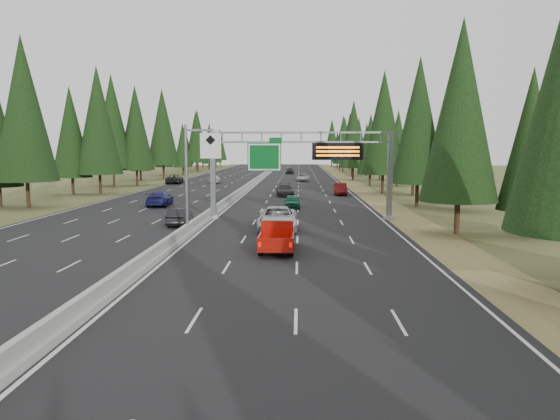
{
  "coord_description": "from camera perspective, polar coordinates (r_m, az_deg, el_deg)",
  "views": [
    {
      "loc": [
        8.1,
        -13.93,
        6.36
      ],
      "look_at": [
        6.91,
        20.0,
        2.54
      ],
      "focal_mm": 35.0,
      "sensor_mm": 36.0,
      "label": 1
    }
  ],
  "objects": [
    {
      "name": "car_ahead_green",
      "position": [
        57.95,
        1.26,
        0.89
      ],
      "size": [
        1.75,
        4.16,
        1.41
      ],
      "primitive_type": "imported",
      "rotation": [
        0.0,
        0.0,
        0.02
      ],
      "color": "#14583B",
      "rests_on": "road"
    },
    {
      "name": "car_onc_far",
      "position": [
        101.03,
        -10.95,
        3.2
      ],
      "size": [
        3.33,
        6.19,
        1.65
      ],
      "primitive_type": "imported",
      "rotation": [
        0.0,
        0.0,
        3.24
      ],
      "color": "black",
      "rests_on": "road"
    },
    {
      "name": "road",
      "position": [
        94.49,
        -2.93,
        2.57
      ],
      "size": [
        32.0,
        260.0,
        0.08
      ],
      "primitive_type": "cube",
      "color": "black",
      "rests_on": "ground"
    },
    {
      "name": "shoulder_right",
      "position": [
        94.65,
        7.88,
        2.52
      ],
      "size": [
        3.6,
        260.0,
        0.06
      ],
      "primitive_type": "cube",
      "color": "olive",
      "rests_on": "ground"
    },
    {
      "name": "hov_sign_pole",
      "position": [
        39.65,
        -8.95,
        3.97
      ],
      "size": [
        2.8,
        0.5,
        8.0
      ],
      "color": "slate",
      "rests_on": "road"
    },
    {
      "name": "car_onc_white",
      "position": [
        100.75,
        -6.79,
        3.24
      ],
      "size": [
        2.01,
        4.63,
        1.55
      ],
      "primitive_type": "imported",
      "rotation": [
        0.0,
        0.0,
        3.18
      ],
      "color": "#BCBCBC",
      "rests_on": "road"
    },
    {
      "name": "shoulder_left",
      "position": [
        97.64,
        -13.4,
        2.52
      ],
      "size": [
        3.6,
        260.0,
        0.06
      ],
      "primitive_type": "cube",
      "color": "#434D24",
      "rests_on": "ground"
    },
    {
      "name": "car_ahead_dkgrey",
      "position": [
        72.8,
        0.52,
        2.09
      ],
      "size": [
        2.6,
        5.6,
        1.58
      ],
      "primitive_type": "imported",
      "rotation": [
        0.0,
        0.0,
        0.07
      ],
      "color": "black",
      "rests_on": "road"
    },
    {
      "name": "sign_gantry",
      "position": [
        48.83,
        2.97,
        5.12
      ],
      "size": [
        16.75,
        0.98,
        7.8
      ],
      "color": "slate",
      "rests_on": "road"
    },
    {
      "name": "car_onc_near",
      "position": [
        45.79,
        -10.41,
        -0.68
      ],
      "size": [
        1.54,
        4.31,
        1.42
      ],
      "primitive_type": "imported",
      "rotation": [
        0.0,
        0.0,
        3.15
      ],
      "color": "black",
      "rests_on": "road"
    },
    {
      "name": "tree_row_right",
      "position": [
        79.06,
        12.11,
        8.46
      ],
      "size": [
        12.08,
        239.98,
        18.86
      ],
      "color": "black",
      "rests_on": "ground"
    },
    {
      "name": "ground",
      "position": [
        17.32,
        -27.16,
        -15.85
      ],
      "size": [
        400.0,
        400.0,
        0.0
      ],
      "primitive_type": "plane",
      "color": "#434D24",
      "rests_on": "ground"
    },
    {
      "name": "tree_row_left",
      "position": [
        85.16,
        -18.78,
        8.08
      ],
      "size": [
        11.53,
        236.72,
        18.93
      ],
      "color": "black",
      "rests_on": "ground"
    },
    {
      "name": "median_barrier",
      "position": [
        94.47,
        -2.93,
        2.8
      ],
      "size": [
        0.7,
        260.0,
        0.85
      ],
      "color": "gray",
      "rests_on": "road"
    },
    {
      "name": "car_ahead_dkred",
      "position": [
        75.16,
        6.31,
        2.19
      ],
      "size": [
        1.76,
        4.86,
        1.59
      ],
      "primitive_type": "imported",
      "rotation": [
        0.0,
        0.0,
        -0.02
      ],
      "color": "#500B0B",
      "rests_on": "road"
    },
    {
      "name": "car_ahead_white",
      "position": [
        106.77,
        2.43,
        3.41
      ],
      "size": [
        2.64,
        5.12,
        1.38
      ],
      "primitive_type": "imported",
      "rotation": [
        0.0,
        0.0,
        -0.07
      ],
      "color": "silver",
      "rests_on": "road"
    },
    {
      "name": "silver_minivan",
      "position": [
        42.31,
        -0.25,
        -0.89
      ],
      "size": [
        3.07,
        6.51,
        1.8
      ],
      "primitive_type": "imported",
      "rotation": [
        0.0,
        0.0,
        0.01
      ],
      "color": "#B9BABE",
      "rests_on": "road"
    },
    {
      "name": "car_onc_blue",
      "position": [
        61.71,
        -12.46,
        1.19
      ],
      "size": [
        2.64,
        5.79,
        1.64
      ],
      "primitive_type": "imported",
      "rotation": [
        0.0,
        0.0,
        3.2
      ],
      "color": "navy",
      "rests_on": "road"
    },
    {
      "name": "red_pickup",
      "position": [
        34.16,
        -0.27,
        -2.41
      ],
      "size": [
        2.06,
        5.78,
        1.88
      ],
      "color": "black",
      "rests_on": "road"
    },
    {
      "name": "car_ahead_far",
      "position": [
        136.86,
        1.01,
        4.12
      ],
      "size": [
        2.21,
        4.83,
        1.61
      ],
      "primitive_type": "imported",
      "rotation": [
        0.0,
        0.0,
        0.07
      ],
      "color": "black",
      "rests_on": "road"
    }
  ]
}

